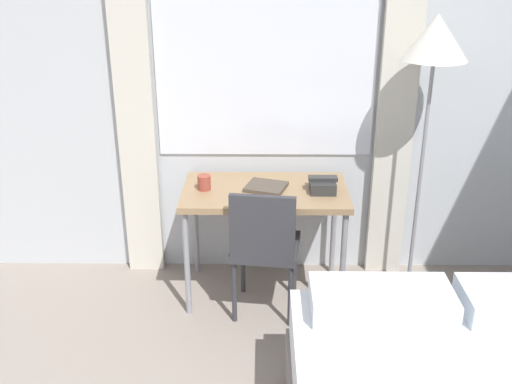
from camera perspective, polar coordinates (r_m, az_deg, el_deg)
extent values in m
cube|color=silver|center=(3.92, -4.38, 10.73)|extent=(5.77, 0.05, 2.70)
cube|color=white|center=(3.83, 0.93, 14.30)|extent=(1.40, 0.01, 1.50)
cube|color=beige|center=(3.93, -11.62, 9.61)|extent=(0.24, 0.06, 2.60)
cube|color=beige|center=(3.94, 13.39, 9.49)|extent=(0.24, 0.06, 2.60)
cube|color=#937551|center=(3.73, 0.86, -0.01)|extent=(1.03, 0.59, 0.04)
cylinder|color=gray|center=(3.70, -6.59, -6.82)|extent=(0.04, 0.04, 0.70)
cylinder|color=gray|center=(3.70, 8.26, -6.88)|extent=(0.04, 0.04, 0.70)
cylinder|color=gray|center=(4.14, -5.76, -3.31)|extent=(0.04, 0.04, 0.70)
cylinder|color=gray|center=(4.15, 7.40, -3.36)|extent=(0.04, 0.04, 0.70)
cube|color=#333338|center=(3.68, 0.94, -5.23)|extent=(0.45, 0.45, 0.05)
cube|color=#333338|center=(3.42, 0.60, -3.38)|extent=(0.38, 0.08, 0.39)
cylinder|color=#333338|center=(3.67, -2.08, -9.49)|extent=(0.03, 0.03, 0.41)
cylinder|color=#333338|center=(3.64, 3.29, -9.87)|extent=(0.03, 0.03, 0.41)
cylinder|color=#333338|center=(3.96, -1.25, -6.87)|extent=(0.03, 0.03, 0.41)
cylinder|color=#333338|center=(3.93, 3.70, -7.19)|extent=(0.03, 0.03, 0.41)
cube|color=silver|center=(2.92, 11.85, -10.04)|extent=(0.66, 0.32, 0.12)
cylinder|color=#4C4C51|center=(4.22, 14.25, -8.61)|extent=(0.31, 0.31, 0.03)
cylinder|color=gray|center=(3.89, 15.33, 1.07)|extent=(0.02, 0.02, 1.50)
cone|color=silver|center=(3.66, 16.80, 13.94)|extent=(0.38, 0.38, 0.26)
cube|color=#2D2D2D|center=(3.71, 6.36, 0.61)|extent=(0.16, 0.18, 0.07)
cube|color=#2D2D2D|center=(3.69, 6.39, 1.29)|extent=(0.18, 0.06, 0.02)
cube|color=#4C4238|center=(3.73, 0.96, 0.50)|extent=(0.29, 0.27, 0.02)
cube|color=white|center=(3.73, 0.96, 0.56)|extent=(0.27, 0.26, 0.01)
cylinder|color=#993F33|center=(3.72, -4.96, 0.91)|extent=(0.08, 0.08, 0.09)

